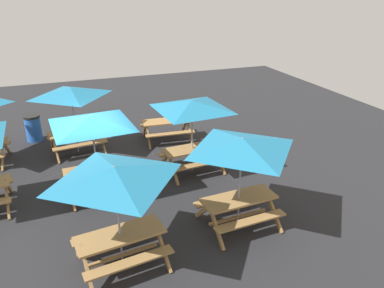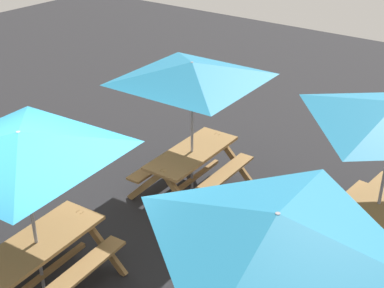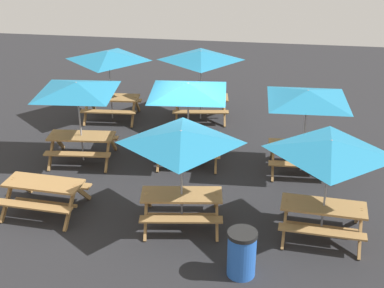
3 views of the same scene
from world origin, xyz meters
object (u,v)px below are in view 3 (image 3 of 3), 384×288
object	(u,v)px
picnic_table_0	(307,102)
picnic_table_5	(44,190)
trash_bin_blue	(242,253)
picnic_table_3	(330,154)
picnic_table_1	(201,61)
picnic_table_4	(109,60)
picnic_table_2	(77,93)
picnic_table_6	(188,94)
picnic_table_7	(181,144)

from	to	relation	value
picnic_table_0	picnic_table_5	bearing A→B (deg)	23.97
trash_bin_blue	picnic_table_3	bearing A→B (deg)	-136.29
picnic_table_1	picnic_table_4	xyz separation A→B (m)	(2.91, 0.42, 0.00)
picnic_table_5	picnic_table_2	bearing A→B (deg)	-85.53
picnic_table_5	trash_bin_blue	world-z (taller)	trash_bin_blue
picnic_table_6	picnic_table_1	bearing A→B (deg)	-93.10
picnic_table_0	picnic_table_4	bearing A→B (deg)	-27.08
picnic_table_5	picnic_table_6	size ratio (longest dim) A/B	0.67
picnic_table_2	picnic_table_6	size ratio (longest dim) A/B	1.00
picnic_table_0	trash_bin_blue	world-z (taller)	picnic_table_0
picnic_table_1	trash_bin_blue	distance (m)	8.21
picnic_table_0	picnic_table_7	world-z (taller)	same
picnic_table_6	picnic_table_2	bearing A→B (deg)	2.56
picnic_table_4	picnic_table_2	bearing A→B (deg)	87.23
picnic_table_6	trash_bin_blue	size ratio (longest dim) A/B	2.88
picnic_table_0	picnic_table_3	world-z (taller)	same
picnic_table_1	picnic_table_3	world-z (taller)	same
picnic_table_5	picnic_table_3	bearing A→B (deg)	-176.52
picnic_table_1	picnic_table_0	bearing A→B (deg)	126.48
picnic_table_7	picnic_table_5	bearing A→B (deg)	-8.69
picnic_table_0	picnic_table_7	size ratio (longest dim) A/B	1.21
picnic_table_2	picnic_table_5	world-z (taller)	picnic_table_2
picnic_table_4	trash_bin_blue	xyz separation A→B (m)	(-4.75, 7.44, -1.49)
picnic_table_5	picnic_table_6	world-z (taller)	picnic_table_6
picnic_table_3	picnic_table_6	xyz separation A→B (m)	(3.42, -3.12, 0.00)
picnic_table_1	picnic_table_7	size ratio (longest dim) A/B	1.00
picnic_table_3	picnic_table_4	bearing A→B (deg)	-37.85
picnic_table_6	trash_bin_blue	distance (m)	5.24
picnic_table_4	picnic_table_5	size ratio (longest dim) A/B	1.23
picnic_table_5	picnic_table_7	size ratio (longest dim) A/B	0.81
picnic_table_1	trash_bin_blue	xyz separation A→B (m)	(-1.85, 7.86, -1.49)
picnic_table_3	picnic_table_4	distance (m)	8.68
picnic_table_1	picnic_table_2	size ratio (longest dim) A/B	0.83
picnic_table_0	picnic_table_5	size ratio (longest dim) A/B	1.49
picnic_table_3	picnic_table_5	bearing A→B (deg)	3.89
picnic_table_1	picnic_table_4	world-z (taller)	same
picnic_table_0	picnic_table_3	size ratio (longest dim) A/B	1.21
picnic_table_3	picnic_table_7	xyz separation A→B (m)	(3.09, -0.03, 0.00)
picnic_table_0	picnic_table_4	distance (m)	6.72
picnic_table_0	picnic_table_6	distance (m)	3.10
picnic_table_4	picnic_table_7	world-z (taller)	same
trash_bin_blue	picnic_table_4	bearing A→B (deg)	-57.43
picnic_table_3	picnic_table_2	bearing A→B (deg)	-18.84
picnic_table_7	picnic_table_2	bearing A→B (deg)	-47.67
picnic_table_2	trash_bin_blue	bearing A→B (deg)	132.64
picnic_table_7	picnic_table_6	bearing A→B (deg)	-91.69
picnic_table_0	picnic_table_3	xyz separation A→B (m)	(-0.32, 3.01, 0.00)
picnic_table_6	picnic_table_7	world-z (taller)	same
picnic_table_1	picnic_table_6	world-z (taller)	same
picnic_table_5	picnic_table_7	world-z (taller)	picnic_table_7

